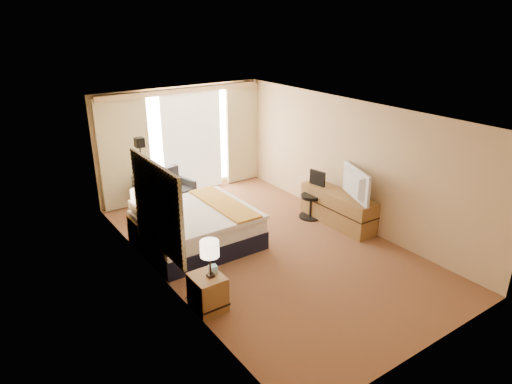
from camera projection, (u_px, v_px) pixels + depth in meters
floor at (267, 247)px, 8.73m from camera, size 4.20×7.00×0.02m
ceiling at (268, 112)px, 7.77m from camera, size 4.20×7.00×0.02m
wall_back at (182, 141)px, 10.92m from camera, size 4.20×0.02×2.60m
wall_front at (436, 265)px, 5.57m from camera, size 4.20×0.02×2.60m
wall_left at (159, 210)px, 7.13m from camera, size 0.02×7.00×2.60m
wall_right at (350, 163)px, 9.36m from camera, size 0.02×7.00×2.60m
headboard at (157, 206)px, 7.32m from camera, size 0.06×1.85×1.50m
nightstand_left at (208, 292)px, 6.83m from camera, size 0.45×0.52×0.55m
nightstand_right at (144, 231)px, 8.74m from camera, size 0.45×0.52×0.55m
media_dresser at (338, 208)px, 9.57m from camera, size 0.50×1.80×0.70m
window at (191, 139)px, 11.02m from camera, size 2.30×0.02×2.30m
curtains at (183, 138)px, 10.79m from camera, size 4.12×0.19×2.56m
bed at (196, 227)px, 8.68m from camera, size 2.06×1.88×1.00m
loveseat at (164, 196)px, 10.41m from camera, size 1.45×1.01×0.82m
floor_lamp at (141, 164)px, 9.21m from camera, size 0.24×0.24×1.87m
desk_chair at (313, 197)px, 9.86m from camera, size 0.50×0.50×1.03m
lamp_left at (210, 249)px, 6.55m from camera, size 0.28×0.28×0.59m
lamp_right at (138, 196)px, 8.53m from camera, size 0.26×0.26×0.55m
tissue_box at (213, 269)px, 6.82m from camera, size 0.13×0.13×0.11m
telephone at (152, 217)px, 8.58m from camera, size 0.21×0.18×0.07m
television at (351, 184)px, 9.02m from camera, size 0.53×1.08×0.63m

